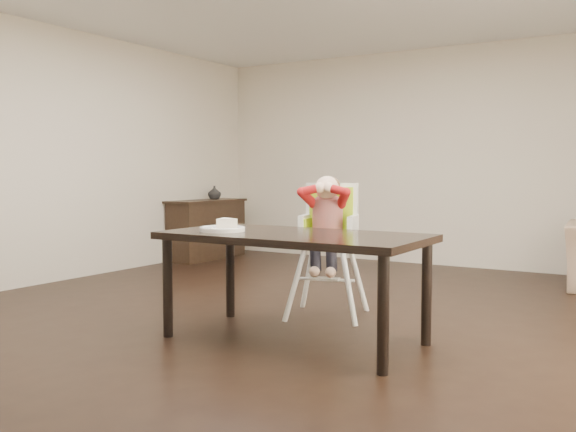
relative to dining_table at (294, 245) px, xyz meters
name	(u,v)px	position (x,y,z in m)	size (l,w,h in m)	color
ground	(287,319)	(-0.39, 0.54, -0.67)	(7.00, 7.00, 0.00)	black
room_walls	(287,83)	(-0.39, 0.54, 1.18)	(6.02, 7.02, 2.71)	beige
dining_table	(294,245)	(0.00, 0.00, 0.00)	(1.80, 0.90, 0.75)	black
high_chair	(328,217)	(-0.17, 0.82, 0.13)	(0.58, 0.58, 1.14)	white
plate	(224,227)	(-0.49, -0.15, 0.11)	(0.41, 0.41, 0.09)	white
sideboard	(207,229)	(-3.17, 3.01, -0.27)	(0.44, 1.26, 0.79)	black
vase	(214,193)	(-3.17, 3.18, 0.21)	(0.18, 0.19, 0.18)	#99999E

